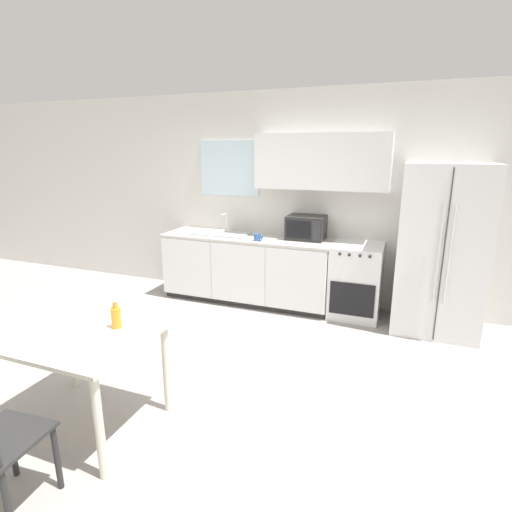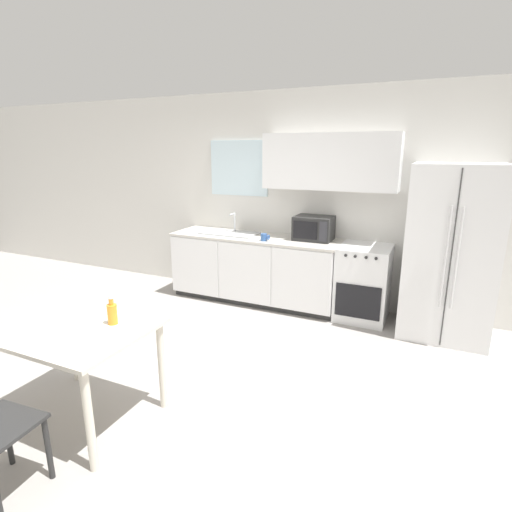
% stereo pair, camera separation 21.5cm
% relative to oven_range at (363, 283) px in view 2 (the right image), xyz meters
% --- Properties ---
extents(ground_plane, '(12.00, 12.00, 0.00)m').
position_rel_oven_range_xyz_m(ground_plane, '(-1.19, -2.08, -0.44)').
color(ground_plane, gray).
extents(wall_back, '(12.00, 0.38, 2.70)m').
position_rel_oven_range_xyz_m(wall_back, '(-1.10, 0.31, 0.98)').
color(wall_back, silver).
rests_on(wall_back, ground_plane).
extents(kitchen_counter, '(2.25, 0.66, 0.89)m').
position_rel_oven_range_xyz_m(kitchen_counter, '(-1.41, -0.01, 0.00)').
color(kitchen_counter, '#333333').
rests_on(kitchen_counter, ground_plane).
extents(oven_range, '(0.59, 0.63, 0.89)m').
position_rel_oven_range_xyz_m(oven_range, '(0.00, 0.00, 0.00)').
color(oven_range, white).
rests_on(oven_range, ground_plane).
extents(refrigerator, '(0.89, 0.79, 1.84)m').
position_rel_oven_range_xyz_m(refrigerator, '(0.88, -0.07, 0.48)').
color(refrigerator, white).
rests_on(refrigerator, ground_plane).
extents(kitchen_sink, '(0.75, 0.39, 0.26)m').
position_rel_oven_range_xyz_m(kitchen_sink, '(-1.79, -0.01, 0.46)').
color(kitchen_sink, '#B7BABC').
rests_on(kitchen_sink, kitchen_counter).
extents(microwave, '(0.46, 0.36, 0.30)m').
position_rel_oven_range_xyz_m(microwave, '(-0.66, 0.10, 0.59)').
color(microwave, '#282828').
rests_on(microwave, kitchen_counter).
extents(coffee_mug, '(0.11, 0.08, 0.09)m').
position_rel_oven_range_xyz_m(coffee_mug, '(-1.19, -0.21, 0.49)').
color(coffee_mug, '#335999').
rests_on(coffee_mug, kitchen_counter).
extents(dining_table, '(1.06, 0.84, 0.74)m').
position_rel_oven_range_xyz_m(dining_table, '(-1.58, -2.77, 0.19)').
color(dining_table, beige).
rests_on(dining_table, ground_plane).
extents(drink_bottle, '(0.07, 0.07, 0.21)m').
position_rel_oven_range_xyz_m(drink_bottle, '(-1.36, -2.62, 0.39)').
color(drink_bottle, orange).
rests_on(drink_bottle, dining_table).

